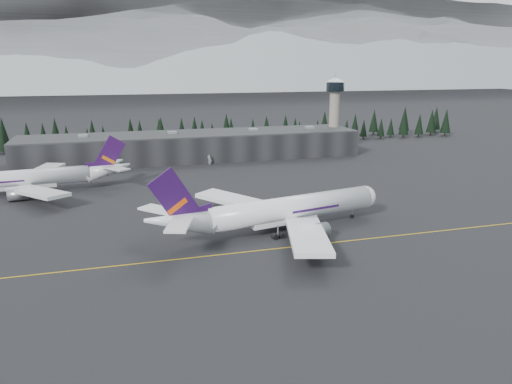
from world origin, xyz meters
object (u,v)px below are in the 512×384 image
object	(u,v)px
gse_vehicle_b	(210,163)
control_tower	(335,106)
terminal	(194,146)
jet_parked	(36,178)
gse_vehicle_a	(117,171)
jet_main	(273,211)

from	to	relation	value
gse_vehicle_b	control_tower	bearing A→B (deg)	97.79
terminal	jet_parked	distance (m)	81.46
gse_vehicle_a	gse_vehicle_b	world-z (taller)	gse_vehicle_b
terminal	gse_vehicle_a	size ratio (longest dim) A/B	33.76
jet_main	gse_vehicle_a	size ratio (longest dim) A/B	14.72
jet_parked	gse_vehicle_a	distance (m)	38.87
control_tower	gse_vehicle_b	distance (m)	76.38
gse_vehicle_a	control_tower	bearing A→B (deg)	5.77
control_tower	jet_main	xyz separation A→B (m)	(-73.02, -117.75, -17.56)
jet_main	jet_parked	world-z (taller)	jet_main
terminal	jet_main	xyz separation A→B (m)	(1.98, -114.75, -0.46)
terminal	jet_parked	bearing A→B (deg)	-142.37
terminal	control_tower	xyz separation A→B (m)	(75.00, 3.00, 17.11)
control_tower	gse_vehicle_b	world-z (taller)	control_tower
jet_main	gse_vehicle_b	xyz separation A→B (m)	(2.62, 98.70, -5.12)
gse_vehicle_a	gse_vehicle_b	bearing A→B (deg)	2.33
control_tower	jet_main	size ratio (longest dim) A/B	0.54
control_tower	gse_vehicle_a	xyz separation A→B (m)	(-111.59, -26.12, -22.75)
gse_vehicle_b	jet_main	bearing A→B (deg)	-8.87
jet_parked	control_tower	bearing A→B (deg)	-164.94
jet_main	jet_parked	distance (m)	92.99
terminal	gse_vehicle_a	distance (m)	43.65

